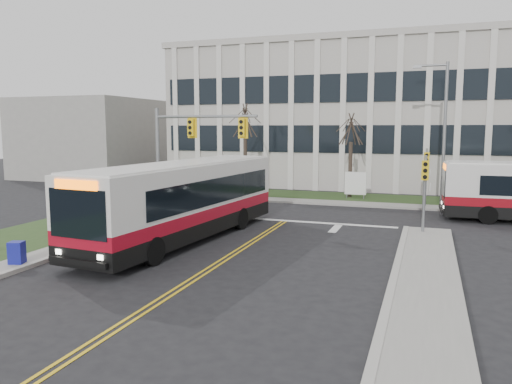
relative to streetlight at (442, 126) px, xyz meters
The scene contains 15 objects.
ground 18.81m from the streetlight, 116.37° to the right, with size 120.00×120.00×0.00m, color black.
sidewalk_east 21.82m from the streetlight, 91.43° to the right, with size 2.00×26.00×0.14m, color #9E9B93.
sidewalk_cross 6.04m from the streetlight, 161.74° to the right, with size 44.00×1.60×0.14m, color #9E9B93.
building_lawn 6.23m from the streetlight, 149.29° to the left, with size 44.00×5.00×0.12m, color #28431D.
office_building 14.15m from the streetlight, 102.38° to the left, with size 40.00×16.00×12.00m, color #B6B1A8.
building_annex 35.43m from the streetlight, 163.93° to the left, with size 12.00×12.00×8.00m, color #9E9B93.
mast_arm_signal 16.39m from the streetlight, 146.49° to the right, with size 6.11×0.38×6.20m.
signal_pole_near 9.72m from the streetlight, 95.10° to the right, with size 0.34×0.39×3.80m.
signal_pole_far 2.93m from the streetlight, 136.05° to the right, with size 0.34×0.39×3.80m.
streetlight is the anchor object (origin of this frame).
directory_sign 6.96m from the streetlight, 166.77° to the left, with size 1.50×0.12×2.00m.
tree_left 14.15m from the streetlight, behind, with size 1.80×1.80×7.70m.
tree_mid 6.36m from the streetlight, 161.65° to the left, with size 1.80×1.80×6.82m.
bus_main 18.24m from the streetlight, 128.32° to the right, with size 2.82×13.00×3.47m, color silver, non-canonical shape.
newspaper_box_blue 25.42m from the streetlight, 126.42° to the right, with size 0.50×0.45×0.95m, color navy.
Camera 1 is at (7.35, -17.86, 5.08)m, focal length 35.00 mm.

